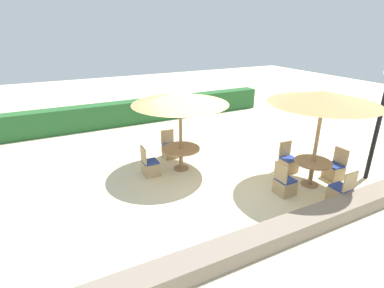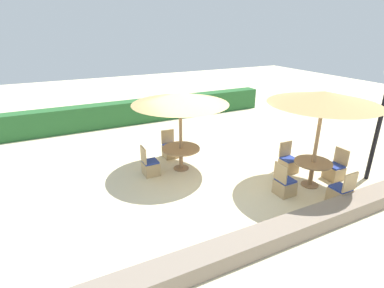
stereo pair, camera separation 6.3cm
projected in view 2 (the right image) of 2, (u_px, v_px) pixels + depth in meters
name	position (u px, v px, depth m)	size (l,w,h in m)	color
ground_plane	(201.00, 179.00, 8.90)	(40.00, 40.00, 0.00)	beige
hedge_row	(138.00, 111.00, 13.91)	(13.00, 0.70, 1.03)	#28602D
stone_border	(272.00, 236.00, 6.21)	(10.00, 0.56, 0.38)	gray
parasol_center	(180.00, 99.00, 8.69)	(2.87, 2.87, 2.43)	#93704C
round_table_center	(181.00, 152.00, 9.32)	(1.18, 1.18, 0.71)	#93704C
patio_chair_center_north	(170.00, 150.00, 10.29)	(0.46, 0.46, 0.93)	tan
patio_chair_center_west	(150.00, 167.00, 9.07)	(0.46, 0.46, 0.93)	tan
parasol_front_right	(324.00, 98.00, 7.62)	(2.84, 2.84, 2.70)	#93704C
round_table_front_right	(312.00, 167.00, 8.34)	(1.02, 1.02, 0.73)	#93704C
patio_chair_front_right_east	(334.00, 171.00, 8.81)	(0.46, 0.46, 0.93)	tan
patio_chair_front_right_south	(340.00, 194.00, 7.61)	(0.46, 0.46, 0.93)	tan
patio_chair_front_right_north	(288.00, 164.00, 9.26)	(0.46, 0.46, 0.93)	tan
patio_chair_front_right_west	(284.00, 186.00, 8.00)	(0.46, 0.46, 0.93)	tan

